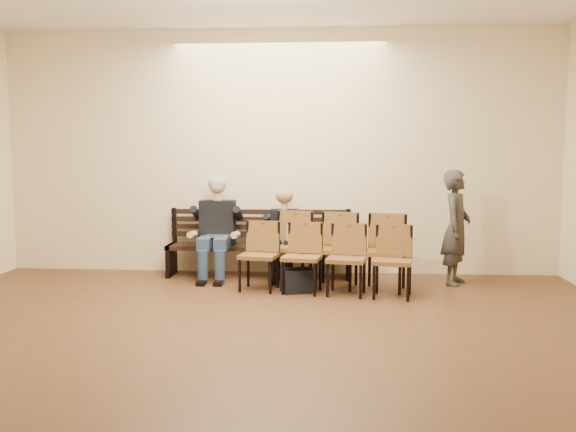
{
  "coord_description": "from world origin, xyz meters",
  "views": [
    {
      "loc": [
        0.79,
        -4.25,
        1.8
      ],
      "look_at": [
        0.2,
        4.05,
        0.93
      ],
      "focal_mm": 40.0,
      "sensor_mm": 36.0,
      "label": 1
    }
  ],
  "objects_px": {
    "laptop": "(217,238)",
    "chair_row_back": "(324,259)",
    "seated_man": "(216,227)",
    "seated_woman": "(284,239)",
    "bag": "(298,281)",
    "passerby": "(456,219)",
    "water_bottle": "(288,242)",
    "chair_row_front": "(336,250)",
    "bench": "(259,261)"
  },
  "relations": [
    {
      "from": "bench",
      "to": "chair_row_front",
      "type": "distance_m",
      "value": 1.3
    },
    {
      "from": "seated_woman",
      "to": "bag",
      "type": "xyz_separation_m",
      "value": [
        0.24,
        -0.84,
        -0.41
      ]
    },
    {
      "from": "bag",
      "to": "chair_row_back",
      "type": "relative_size",
      "value": 0.19
    },
    {
      "from": "bench",
      "to": "seated_woman",
      "type": "height_order",
      "value": "seated_woman"
    },
    {
      "from": "chair_row_back",
      "to": "chair_row_front",
      "type": "bearing_deg",
      "value": 77.29
    },
    {
      "from": "water_bottle",
      "to": "passerby",
      "type": "height_order",
      "value": "passerby"
    },
    {
      "from": "seated_man",
      "to": "passerby",
      "type": "xyz_separation_m",
      "value": [
        3.26,
        -0.21,
        0.16
      ]
    },
    {
      "from": "laptop",
      "to": "chair_row_front",
      "type": "xyz_separation_m",
      "value": [
        1.64,
        -0.39,
        -0.08
      ]
    },
    {
      "from": "laptop",
      "to": "water_bottle",
      "type": "xyz_separation_m",
      "value": [
        1.0,
        -0.13,
        -0.02
      ]
    },
    {
      "from": "seated_man",
      "to": "chair_row_back",
      "type": "bearing_deg",
      "value": -30.94
    },
    {
      "from": "seated_man",
      "to": "bag",
      "type": "height_order",
      "value": "seated_man"
    },
    {
      "from": "seated_woman",
      "to": "chair_row_back",
      "type": "distance_m",
      "value": 1.08
    },
    {
      "from": "seated_man",
      "to": "seated_woman",
      "type": "distance_m",
      "value": 0.96
    },
    {
      "from": "laptop",
      "to": "passerby",
      "type": "distance_m",
      "value": 3.24
    },
    {
      "from": "seated_man",
      "to": "water_bottle",
      "type": "xyz_separation_m",
      "value": [
        1.03,
        -0.28,
        -0.16
      ]
    },
    {
      "from": "seated_woman",
      "to": "laptop",
      "type": "xyz_separation_m",
      "value": [
        -0.91,
        -0.14,
        0.01
      ]
    },
    {
      "from": "passerby",
      "to": "seated_man",
      "type": "bearing_deg",
      "value": 108.27
    },
    {
      "from": "seated_woman",
      "to": "bag",
      "type": "distance_m",
      "value": 0.97
    },
    {
      "from": "laptop",
      "to": "water_bottle",
      "type": "bearing_deg",
      "value": 2.1
    },
    {
      "from": "bench",
      "to": "water_bottle",
      "type": "relative_size",
      "value": 12.2
    },
    {
      "from": "laptop",
      "to": "chair_row_back",
      "type": "relative_size",
      "value": 0.16
    },
    {
      "from": "passerby",
      "to": "chair_row_back",
      "type": "bearing_deg",
      "value": 133.83
    },
    {
      "from": "seated_woman",
      "to": "passerby",
      "type": "relative_size",
      "value": 0.64
    },
    {
      "from": "chair_row_front",
      "to": "water_bottle",
      "type": "bearing_deg",
      "value": 171.31
    },
    {
      "from": "bench",
      "to": "chair_row_back",
      "type": "relative_size",
      "value": 1.21
    },
    {
      "from": "chair_row_back",
      "to": "laptop",
      "type": "bearing_deg",
      "value": 162.46
    },
    {
      "from": "passerby",
      "to": "seated_woman",
      "type": "bearing_deg",
      "value": 106.77
    },
    {
      "from": "water_bottle",
      "to": "bag",
      "type": "height_order",
      "value": "water_bottle"
    },
    {
      "from": "seated_woman",
      "to": "passerby",
      "type": "bearing_deg",
      "value": -5.19
    },
    {
      "from": "passerby",
      "to": "laptop",
      "type": "bearing_deg",
      "value": 110.77
    },
    {
      "from": "chair_row_front",
      "to": "seated_man",
      "type": "bearing_deg",
      "value": 175.17
    },
    {
      "from": "bench",
      "to": "water_bottle",
      "type": "bearing_deg",
      "value": -41.56
    },
    {
      "from": "laptop",
      "to": "water_bottle",
      "type": "height_order",
      "value": "laptop"
    },
    {
      "from": "seated_woman",
      "to": "laptop",
      "type": "distance_m",
      "value": 0.92
    },
    {
      "from": "passerby",
      "to": "chair_row_front",
      "type": "relative_size",
      "value": 1.0
    },
    {
      "from": "chair_row_front",
      "to": "chair_row_back",
      "type": "height_order",
      "value": "chair_row_front"
    },
    {
      "from": "water_bottle",
      "to": "bag",
      "type": "bearing_deg",
      "value": -74.16
    },
    {
      "from": "seated_woman",
      "to": "passerby",
      "type": "distance_m",
      "value": 2.34
    },
    {
      "from": "seated_man",
      "to": "bag",
      "type": "xyz_separation_m",
      "value": [
        1.19,
        -0.84,
        -0.57
      ]
    },
    {
      "from": "bag",
      "to": "seated_woman",
      "type": "bearing_deg",
      "value": 106.17
    },
    {
      "from": "bag",
      "to": "chair_row_back",
      "type": "xyz_separation_m",
      "value": [
        0.33,
        -0.07,
        0.29
      ]
    },
    {
      "from": "seated_woman",
      "to": "bag",
      "type": "relative_size",
      "value": 2.8
    },
    {
      "from": "seated_man",
      "to": "chair_row_front",
      "type": "distance_m",
      "value": 1.77
    },
    {
      "from": "bag",
      "to": "chair_row_back",
      "type": "height_order",
      "value": "chair_row_back"
    },
    {
      "from": "laptop",
      "to": "seated_man",
      "type": "bearing_deg",
      "value": 112.02
    },
    {
      "from": "seated_man",
      "to": "laptop",
      "type": "distance_m",
      "value": 0.2
    },
    {
      "from": "bench",
      "to": "chair_row_back",
      "type": "xyz_separation_m",
      "value": [
        0.94,
        -1.03,
        0.22
      ]
    },
    {
      "from": "passerby",
      "to": "chair_row_front",
      "type": "bearing_deg",
      "value": 123.39
    },
    {
      "from": "water_bottle",
      "to": "chair_row_back",
      "type": "height_order",
      "value": "chair_row_back"
    },
    {
      "from": "bench",
      "to": "seated_man",
      "type": "distance_m",
      "value": 0.77
    }
  ]
}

